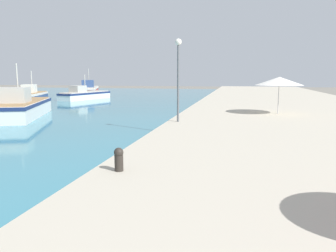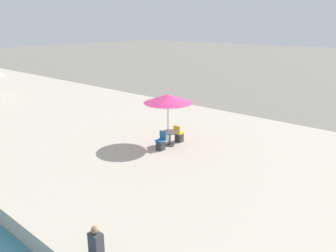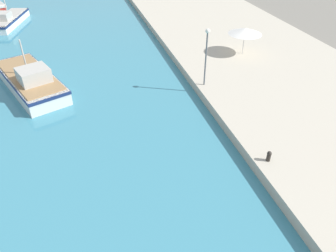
# 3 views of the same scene
# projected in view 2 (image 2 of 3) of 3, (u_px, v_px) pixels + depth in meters

# --- Properties ---
(cafe_umbrella_pink) EXTENTS (2.41, 2.41, 2.62)m
(cafe_umbrella_pink) POSITION_uv_depth(u_px,v_px,m) (168.00, 99.00, 16.00)
(cafe_umbrella_pink) COLOR #B7B7B7
(cafe_umbrella_pink) RESTS_ON quay_promenade
(cafe_table) EXTENTS (0.80, 0.80, 0.74)m
(cafe_table) POSITION_uv_depth(u_px,v_px,m) (170.00, 136.00, 16.45)
(cafe_table) COLOR #333338
(cafe_table) RESTS_ON quay_promenade
(cafe_chair_left) EXTENTS (0.45, 0.42, 0.91)m
(cafe_chair_left) POSITION_uv_depth(u_px,v_px,m) (161.00, 143.00, 15.97)
(cafe_chair_left) COLOR #2D2D33
(cafe_chair_left) RESTS_ON quay_promenade
(cafe_chair_right) EXTENTS (0.43, 0.40, 0.91)m
(cafe_chair_right) POSITION_uv_depth(u_px,v_px,m) (179.00, 136.00, 17.04)
(cafe_chair_right) COLOR #2D2D33
(cafe_chair_right) RESTS_ON quay_promenade
(person_at_quay) EXTENTS (0.53, 0.36, 0.97)m
(person_at_quay) POSITION_uv_depth(u_px,v_px,m) (95.00, 245.00, 8.49)
(person_at_quay) COLOR #333D5B
(person_at_quay) RESTS_ON quay_promenade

